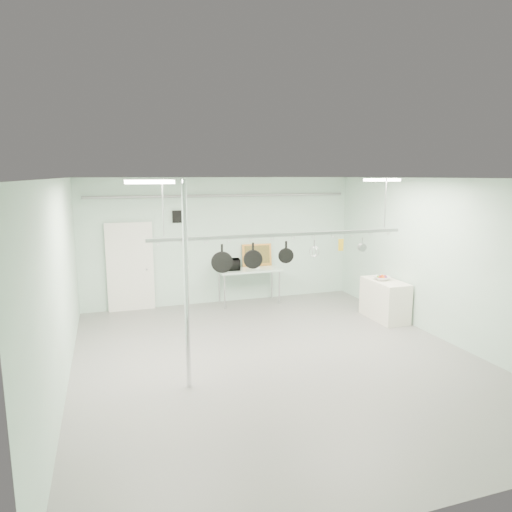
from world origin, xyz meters
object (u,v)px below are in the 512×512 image
object	(u,v)px
coffee_canister	(257,265)
skillet_right	(286,252)
prep_table	(249,272)
microwave	(230,265)
side_cabinet	(385,300)
fruit_bowl	(382,278)
chrome_pole	(186,287)
pot_rack	(283,233)
skillet_mid	(253,256)
skillet_left	(222,259)

from	to	relation	value
coffee_canister	skillet_right	xyz separation A→B (m)	(-0.53, -3.24, 0.89)
prep_table	microwave	bearing A→B (deg)	178.53
prep_table	coffee_canister	bearing A→B (deg)	-17.56
side_cabinet	fruit_bowl	xyz separation A→B (m)	(-0.05, 0.07, 0.49)
skillet_right	chrome_pole	bearing A→B (deg)	-141.66
chrome_pole	coffee_canister	bearing A→B (deg)	58.96
pot_rack	microwave	world-z (taller)	pot_rack
skillet_mid	chrome_pole	bearing A→B (deg)	-131.30
skillet_right	coffee_canister	bearing A→B (deg)	94.50
fruit_bowl	skillet_right	world-z (taller)	skillet_right
side_cabinet	microwave	world-z (taller)	microwave
chrome_pole	coffee_canister	world-z (taller)	chrome_pole
chrome_pole	prep_table	size ratio (longest dim) A/B	2.00
side_cabinet	prep_table	bearing A→B (deg)	139.21
pot_rack	skillet_right	size ratio (longest dim) A/B	12.40
coffee_canister	skillet_mid	bearing A→B (deg)	-109.58
skillet_left	skillet_mid	world-z (taller)	same
chrome_pole	skillet_mid	size ratio (longest dim) A/B	6.76
microwave	skillet_mid	xyz separation A→B (m)	(-0.45, -3.31, 0.80)
side_cabinet	skillet_mid	world-z (taller)	skillet_mid
pot_rack	chrome_pole	bearing A→B (deg)	-154.65
chrome_pole	coffee_canister	distance (m)	4.87
fruit_bowl	skillet_mid	world-z (taller)	skillet_mid
side_cabinet	skillet_left	distance (m)	4.44
chrome_pole	pot_rack	distance (m)	2.19
skillet_left	skillet_mid	distance (m)	0.56
pot_rack	coffee_canister	xyz separation A→B (m)	(0.59, 3.24, -1.23)
side_cabinet	pot_rack	size ratio (longest dim) A/B	0.25
skillet_mid	skillet_right	xyz separation A→B (m)	(0.63, 0.00, 0.04)
skillet_right	skillet_mid	bearing A→B (deg)	-166.27
skillet_mid	fruit_bowl	bearing A→B (deg)	33.53
side_cabinet	coffee_canister	size ratio (longest dim) A/B	6.43
pot_rack	prep_table	bearing A→B (deg)	83.09
coffee_canister	skillet_left	xyz separation A→B (m)	(-1.71, -3.24, 0.83)
coffee_canister	fruit_bowl	distance (m)	3.10
side_cabinet	pot_rack	xyz separation A→B (m)	(-2.95, -1.10, 1.78)
prep_table	side_cabinet	world-z (taller)	prep_table
skillet_left	skillet_right	distance (m)	1.19
coffee_canister	skillet_mid	distance (m)	3.54
coffee_canister	skillet_mid	world-z (taller)	skillet_mid
prep_table	skillet_left	world-z (taller)	skillet_left
microwave	fruit_bowl	bearing A→B (deg)	152.01
coffee_canister	skillet_left	size ratio (longest dim) A/B	0.37
side_cabinet	pot_rack	bearing A→B (deg)	-159.55
side_cabinet	fruit_bowl	size ratio (longest dim) A/B	3.33
microwave	coffee_canister	bearing A→B (deg)	-178.53
prep_table	pot_rack	bearing A→B (deg)	-96.91
side_cabinet	coffee_canister	bearing A→B (deg)	137.79
skillet_right	fruit_bowl	bearing A→B (deg)	36.24
chrome_pole	prep_table	distance (m)	4.85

